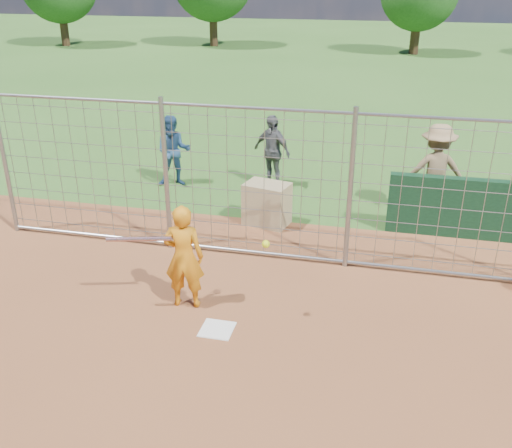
% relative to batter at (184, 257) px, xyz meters
% --- Properties ---
extents(ground, '(100.00, 100.00, 0.00)m').
position_rel_batter_xyz_m(ground, '(0.61, -0.31, -0.77)').
color(ground, '#2D591E').
rests_on(ground, ground).
extents(home_plate, '(0.43, 0.43, 0.02)m').
position_rel_batter_xyz_m(home_plate, '(0.61, -0.51, -0.76)').
color(home_plate, silver).
rests_on(home_plate, ground).
extents(dugout_wall, '(2.60, 0.20, 1.10)m').
position_rel_batter_xyz_m(dugout_wall, '(4.01, 3.29, -0.22)').
color(dugout_wall, '#11381E').
rests_on(dugout_wall, ground).
extents(batter, '(0.61, 0.44, 1.54)m').
position_rel_batter_xyz_m(batter, '(0.00, 0.00, 0.00)').
color(batter, orange).
rests_on(batter, ground).
extents(bystander_a, '(0.90, 0.79, 1.56)m').
position_rel_batter_xyz_m(bystander_a, '(-1.91, 4.65, 0.01)').
color(bystander_a, navy).
rests_on(bystander_a, ground).
extents(bystander_b, '(1.01, 0.77, 1.59)m').
position_rel_batter_xyz_m(bystander_b, '(0.19, 5.06, 0.03)').
color(bystander_b, '#545559').
rests_on(bystander_b, ground).
extents(bystander_c, '(1.22, 0.77, 1.80)m').
position_rel_batter_xyz_m(bystander_c, '(3.55, 4.20, 0.13)').
color(bystander_c, '#937550').
rests_on(bystander_c, ground).
extents(equipment_bin, '(0.90, 0.72, 0.80)m').
position_rel_batter_xyz_m(equipment_bin, '(0.52, 3.04, -0.37)').
color(equipment_bin, tan).
rests_on(equipment_bin, ground).
extents(equipment_in_play, '(2.19, 0.32, 0.14)m').
position_rel_batter_xyz_m(equipment_in_play, '(-0.10, -0.26, 0.37)').
color(equipment_in_play, silver).
rests_on(equipment_in_play, ground).
extents(backstop_fence, '(9.08, 0.08, 2.60)m').
position_rel_batter_xyz_m(backstop_fence, '(0.61, 1.69, 0.49)').
color(backstop_fence, gray).
rests_on(backstop_fence, ground).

